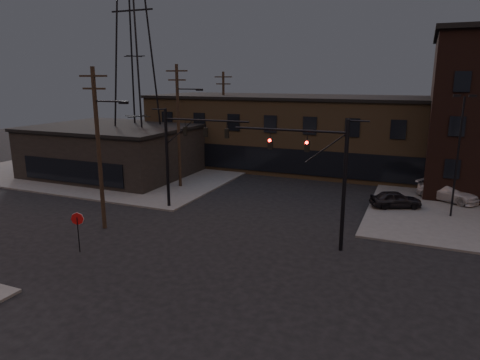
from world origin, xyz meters
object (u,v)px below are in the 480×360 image
(stop_sign, at_px, (78,223))
(traffic_signal_near, at_px, (326,170))
(traffic_signal_far, at_px, (181,147))
(car_crossing, at_px, (316,167))
(parked_car_lot_a, at_px, (396,199))
(parked_car_lot_b, at_px, (448,192))

(stop_sign, bearing_deg, traffic_signal_near, 25.90)
(traffic_signal_far, height_order, car_crossing, traffic_signal_far)
(traffic_signal_far, xyz_separation_m, car_crossing, (6.76, 17.17, -4.33))
(traffic_signal_far, relative_size, car_crossing, 1.92)
(parked_car_lot_a, relative_size, car_crossing, 0.95)
(traffic_signal_near, height_order, car_crossing, traffic_signal_near)
(traffic_signal_near, xyz_separation_m, stop_sign, (-13.36, -6.49, -3.09))
(traffic_signal_far, distance_m, parked_car_lot_a, 17.60)
(traffic_signal_near, height_order, parked_car_lot_b, traffic_signal_near)
(traffic_signal_near, xyz_separation_m, parked_car_lot_a, (3.64, 10.22, -4.11))
(car_crossing, bearing_deg, parked_car_lot_b, -31.56)
(stop_sign, xyz_separation_m, parked_car_lot_b, (20.91, 20.58, -0.96))
(stop_sign, bearing_deg, car_crossing, 73.51)
(parked_car_lot_b, bearing_deg, parked_car_lot_a, 164.50)
(parked_car_lot_a, height_order, car_crossing, parked_car_lot_a)
(parked_car_lot_b, xyz_separation_m, car_crossing, (-12.87, 6.57, -0.20))
(parked_car_lot_a, bearing_deg, stop_sign, 110.85)
(stop_sign, relative_size, car_crossing, 0.60)
(parked_car_lot_a, xyz_separation_m, car_crossing, (-8.96, 10.45, -0.14))
(parked_car_lot_b, bearing_deg, stop_sign, 164.30)
(stop_sign, xyz_separation_m, car_crossing, (8.04, 27.15, -1.16))
(traffic_signal_near, height_order, stop_sign, traffic_signal_near)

